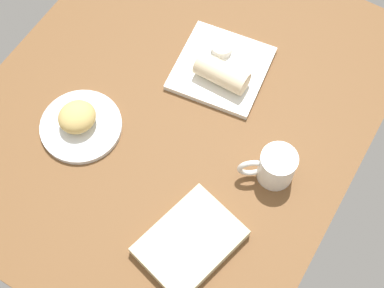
{
  "coord_description": "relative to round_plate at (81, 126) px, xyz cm",
  "views": [
    {
      "loc": [
        56.9,
        38.64,
        123.04
      ],
      "look_at": [
        7.84,
        9.34,
        7.0
      ],
      "focal_mm": 52.4,
      "sensor_mm": 36.0,
      "label": 1
    }
  ],
  "objects": [
    {
      "name": "coffee_mug",
      "position": [
        -12.62,
        45.08,
        3.91
      ],
      "size": [
        9.7,
        11.94,
        9.01
      ],
      "color": "white",
      "rests_on": "dining_table"
    },
    {
      "name": "breakfast_wrap",
      "position": [
        -28.12,
        22.61,
        3.83
      ],
      "size": [
        5.86,
        13.23,
        5.85
      ],
      "primitive_type": "cylinder",
      "rotation": [
        1.57,
        0.0,
        3.14
      ],
      "color": "beige",
      "rests_on": "square_plate"
    },
    {
      "name": "scone_pastry",
      "position": [
        -0.3,
        -0.61,
        3.56
      ],
      "size": [
        11.56,
        11.24,
        5.72
      ],
      "primitive_type": "ellipsoid",
      "rotation": [
        0.0,
        0.0,
        2.76
      ],
      "color": "tan",
      "rests_on": "round_plate"
    },
    {
      "name": "square_plate",
      "position": [
        -31.59,
        20.7,
        0.1
      ],
      "size": [
        24.73,
        24.73,
        1.6
      ],
      "primitive_type": "cube",
      "rotation": [
        0.0,
        0.0,
        0.13
      ],
      "color": "white",
      "rests_on": "dining_table"
    },
    {
      "name": "sauce_cup",
      "position": [
        -35.93,
        18.32,
        2.05
      ],
      "size": [
        5.32,
        5.32,
        2.14
      ],
      "color": "silver",
      "rests_on": "square_plate"
    },
    {
      "name": "dining_table",
      "position": [
        -16.43,
        16.5,
        -2.7
      ],
      "size": [
        110.0,
        90.0,
        4.0
      ],
      "primitive_type": "cube",
      "color": "brown",
      "rests_on": "ground"
    },
    {
      "name": "round_plate",
      "position": [
        0.0,
        0.0,
        0.0
      ],
      "size": [
        19.63,
        19.63,
        1.4
      ],
      "primitive_type": "cylinder",
      "color": "white",
      "rests_on": "dining_table"
    },
    {
      "name": "book_stack",
      "position": [
        11.27,
        37.19,
        0.89
      ],
      "size": [
        24.5,
        20.51,
        3.17
      ],
      "color": "beige",
      "rests_on": "dining_table"
    }
  ]
}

